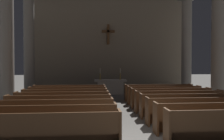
# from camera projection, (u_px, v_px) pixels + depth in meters

# --- Properties ---
(pew_left_row_1) EXTENTS (3.85, 0.50, 0.95)m
(pew_left_row_1) POSITION_uv_depth(u_px,v_px,m) (41.00, 131.00, 5.58)
(pew_left_row_1) COLOR brown
(pew_left_row_1) RESTS_ON ground
(pew_left_row_2) EXTENTS (3.85, 0.50, 0.95)m
(pew_left_row_2) POSITION_uv_depth(u_px,v_px,m) (49.00, 121.00, 6.61)
(pew_left_row_2) COLOR brown
(pew_left_row_2) RESTS_ON ground
(pew_left_row_3) EXTENTS (3.85, 0.50, 0.95)m
(pew_left_row_3) POSITION_uv_depth(u_px,v_px,m) (55.00, 113.00, 7.64)
(pew_left_row_3) COLOR brown
(pew_left_row_3) RESTS_ON ground
(pew_left_row_4) EXTENTS (3.85, 0.50, 0.95)m
(pew_left_row_4) POSITION_uv_depth(u_px,v_px,m) (59.00, 107.00, 8.68)
(pew_left_row_4) COLOR brown
(pew_left_row_4) RESTS_ON ground
(pew_left_row_5) EXTENTS (3.85, 0.50, 0.95)m
(pew_left_row_5) POSITION_uv_depth(u_px,v_px,m) (62.00, 103.00, 9.71)
(pew_left_row_5) COLOR brown
(pew_left_row_5) RESTS_ON ground
(pew_left_row_6) EXTENTS (3.85, 0.50, 0.95)m
(pew_left_row_6) POSITION_uv_depth(u_px,v_px,m) (65.00, 99.00, 10.74)
(pew_left_row_6) COLOR brown
(pew_left_row_6) RESTS_ON ground
(pew_left_row_7) EXTENTS (3.85, 0.50, 0.95)m
(pew_left_row_7) POSITION_uv_depth(u_px,v_px,m) (68.00, 96.00, 11.77)
(pew_left_row_7) COLOR brown
(pew_left_row_7) RESTS_ON ground
(pew_left_row_8) EXTENTS (3.85, 0.50, 0.95)m
(pew_left_row_8) POSITION_uv_depth(u_px,v_px,m) (70.00, 93.00, 12.81)
(pew_left_row_8) COLOR brown
(pew_left_row_8) RESTS_ON ground
(pew_right_row_2) EXTENTS (3.85, 0.50, 0.95)m
(pew_right_row_2) POSITION_uv_depth(u_px,v_px,m) (217.00, 117.00, 7.05)
(pew_right_row_2) COLOR brown
(pew_right_row_2) RESTS_ON ground
(pew_right_row_3) EXTENTS (3.85, 0.50, 0.95)m
(pew_right_row_3) POSITION_uv_depth(u_px,v_px,m) (201.00, 110.00, 8.08)
(pew_right_row_3) COLOR brown
(pew_right_row_3) RESTS_ON ground
(pew_right_row_4) EXTENTS (3.85, 0.50, 0.95)m
(pew_right_row_4) POSITION_uv_depth(u_px,v_px,m) (189.00, 105.00, 9.11)
(pew_right_row_4) COLOR brown
(pew_right_row_4) RESTS_ON ground
(pew_right_row_5) EXTENTS (3.85, 0.50, 0.95)m
(pew_right_row_5) POSITION_uv_depth(u_px,v_px,m) (179.00, 101.00, 10.14)
(pew_right_row_5) COLOR brown
(pew_right_row_5) RESTS_ON ground
(pew_right_row_6) EXTENTS (3.85, 0.50, 0.95)m
(pew_right_row_6) POSITION_uv_depth(u_px,v_px,m) (171.00, 98.00, 11.18)
(pew_right_row_6) COLOR brown
(pew_right_row_6) RESTS_ON ground
(pew_right_row_7) EXTENTS (3.85, 0.50, 0.95)m
(pew_right_row_7) POSITION_uv_depth(u_px,v_px,m) (164.00, 95.00, 12.21)
(pew_right_row_7) COLOR brown
(pew_right_row_7) RESTS_ON ground
(pew_right_row_8) EXTENTS (3.85, 0.50, 0.95)m
(pew_right_row_8) POSITION_uv_depth(u_px,v_px,m) (158.00, 92.00, 13.24)
(pew_right_row_8) COLOR brown
(pew_right_row_8) RESTS_ON ground
(column_left_second) EXTENTS (1.05, 1.05, 6.82)m
(column_left_second) POSITION_uv_depth(u_px,v_px,m) (6.00, 39.00, 11.54)
(column_left_second) COLOR gray
(column_left_second) RESTS_ON ground
(column_right_second) EXTENTS (1.05, 1.05, 6.82)m
(column_right_second) POSITION_uv_depth(u_px,v_px,m) (218.00, 41.00, 12.50)
(column_right_second) COLOR gray
(column_right_second) RESTS_ON ground
(column_left_third) EXTENTS (1.05, 1.05, 6.82)m
(column_left_third) POSITION_uv_depth(u_px,v_px,m) (29.00, 46.00, 15.71)
(column_left_third) COLOR gray
(column_left_third) RESTS_ON ground
(column_right_third) EXTENTS (1.05, 1.05, 6.82)m
(column_right_third) POSITION_uv_depth(u_px,v_px,m) (187.00, 47.00, 16.67)
(column_right_third) COLOR gray
(column_right_third) RESTS_ON ground
(altar) EXTENTS (2.20, 0.90, 1.01)m
(altar) POSITION_uv_depth(u_px,v_px,m) (110.00, 86.00, 16.16)
(altar) COLOR #BCB7AD
(altar) RESTS_ON ground
(candlestick_left) EXTENTS (0.16, 0.16, 0.80)m
(candlestick_left) POSITION_uv_depth(u_px,v_px,m) (100.00, 76.00, 16.08)
(candlestick_left) COLOR #B79338
(candlestick_left) RESTS_ON altar
(candlestick_right) EXTENTS (0.16, 0.16, 0.80)m
(candlestick_right) POSITION_uv_depth(u_px,v_px,m) (120.00, 76.00, 16.20)
(candlestick_right) COLOR #B79338
(candlestick_right) RESTS_ON altar
(apse_with_cross) EXTENTS (12.09, 0.44, 7.97)m
(apse_with_cross) POSITION_uv_depth(u_px,v_px,m) (108.00, 40.00, 18.26)
(apse_with_cross) COLOR gray
(apse_with_cross) RESTS_ON ground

